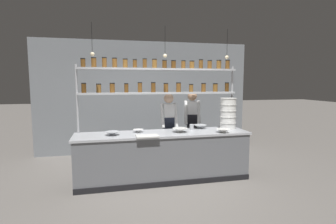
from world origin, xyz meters
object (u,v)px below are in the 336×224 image
at_px(prep_bowl_center_front, 180,130).
at_px(prep_bowl_near_right, 138,131).
at_px(spice_shelf_unit, 160,82).
at_px(cutting_board, 147,136).
at_px(chef_left, 169,126).
at_px(chef_center, 192,122).
at_px(prep_bowl_center_back, 200,127).
at_px(prep_bowl_far_left, 223,131).
at_px(serving_cup_front, 192,127).
at_px(prep_bowl_near_left, 112,133).
at_px(container_stack, 228,113).

height_order(prep_bowl_center_front, prep_bowl_near_right, prep_bowl_center_front).
distance_m(spice_shelf_unit, cutting_board, 1.20).
relative_size(chef_left, cutting_board, 4.08).
height_order(chef_center, prep_bowl_center_front, chef_center).
bearing_deg(chef_center, prep_bowl_center_back, -76.61).
bearing_deg(prep_bowl_far_left, serving_cup_front, 137.92).
height_order(prep_bowl_near_left, prep_bowl_near_right, prep_bowl_near_left).
xyz_separation_m(prep_bowl_center_front, serving_cup_front, (0.31, 0.22, 0.01)).
relative_size(cutting_board, prep_bowl_far_left, 1.53).
distance_m(cutting_board, prep_bowl_near_right, 0.47).
relative_size(chef_center, prep_bowl_near_right, 8.22).
bearing_deg(chef_left, cutting_board, -121.04).
bearing_deg(cutting_board, chef_center, 43.46).
bearing_deg(chef_center, spice_shelf_unit, -135.97).
relative_size(chef_left, prep_bowl_near_right, 8.04).
bearing_deg(prep_bowl_near_right, chef_center, 27.53).
distance_m(chef_center, prep_bowl_center_back, 0.54).
bearing_deg(prep_bowl_center_back, prep_bowl_near_right, -174.01).
relative_size(prep_bowl_near_left, prep_bowl_center_back, 0.94).
distance_m(prep_bowl_center_front, serving_cup_front, 0.38).
bearing_deg(prep_bowl_near_left, prep_bowl_center_back, 10.21).
relative_size(chef_left, serving_cup_front, 15.10).
relative_size(spice_shelf_unit, chef_left, 1.94).
bearing_deg(cutting_board, prep_bowl_center_front, 22.27).
xyz_separation_m(container_stack, prep_bowl_center_front, (-1.07, -0.17, -0.28)).
height_order(chef_center, prep_bowl_far_left, chef_center).
bearing_deg(prep_bowl_center_front, prep_bowl_center_back, 31.12).
relative_size(chef_left, prep_bowl_center_front, 5.58).
bearing_deg(serving_cup_front, prep_bowl_near_left, -171.89).
distance_m(chef_center, prep_bowl_near_right, 1.47).
xyz_separation_m(container_stack, serving_cup_front, (-0.76, 0.05, -0.26)).
distance_m(chef_center, container_stack, 0.92).
height_order(spice_shelf_unit, cutting_board, spice_shelf_unit).
bearing_deg(prep_bowl_center_back, container_stack, -15.21).
distance_m(spice_shelf_unit, serving_cup_front, 1.11).
bearing_deg(prep_bowl_center_back, cutting_board, -153.68).
relative_size(cutting_board, prep_bowl_near_left, 1.56).
relative_size(container_stack, prep_bowl_near_left, 2.46).
bearing_deg(prep_bowl_far_left, prep_bowl_center_front, 164.58).
xyz_separation_m(spice_shelf_unit, container_stack, (1.38, -0.20, -0.65)).
relative_size(prep_bowl_far_left, serving_cup_front, 2.42).
bearing_deg(prep_bowl_near_right, prep_bowl_center_back, 5.99).
distance_m(chef_left, prep_bowl_center_back, 0.69).
bearing_deg(prep_bowl_near_left, chef_center, 25.76).
bearing_deg(prep_bowl_center_front, prep_bowl_near_left, -179.69).
bearing_deg(prep_bowl_near_right, chef_left, 34.79).
bearing_deg(serving_cup_front, spice_shelf_unit, 166.44).
distance_m(chef_left, chef_center, 0.61).
bearing_deg(container_stack, serving_cup_front, 176.15).
bearing_deg(spice_shelf_unit, prep_bowl_near_left, -158.59).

